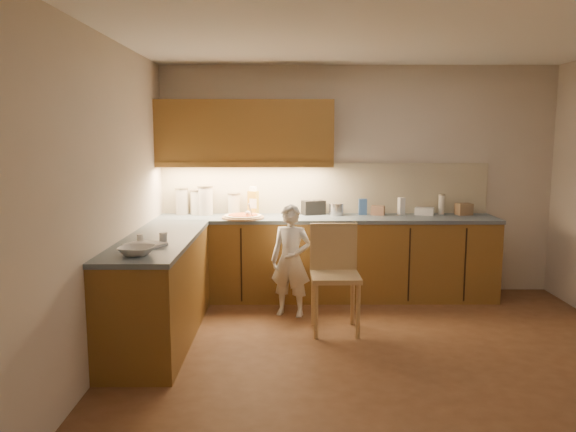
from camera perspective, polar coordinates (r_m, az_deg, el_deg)
The scene contains 24 objects.
room at distance 4.54m, azimuth 10.26°, elevation 6.30°, with size 4.54×4.50×2.62m.
l_counter at distance 5.87m, azimuth -1.21°, elevation -5.15°, with size 3.77×2.62×0.92m.
backsplash at distance 6.49m, azimuth 3.74°, elevation 2.83°, with size 3.75×0.02×0.58m, color beige.
upper_cabinets at distance 6.30m, azimuth -4.39°, elevation 8.47°, with size 1.95×0.36×0.73m.
pizza_on_board at distance 6.12m, azimuth -4.58°, elevation -0.05°, with size 0.46×0.46×0.19m.
child at distance 5.67m, azimuth 0.31°, elevation -4.54°, with size 0.41×0.27×1.13m, color silver.
wooden_chair at distance 5.29m, azimuth 4.74°, elevation -5.41°, with size 0.45×0.45×0.99m.
mixing_bowl at distance 4.40m, azimuth -15.12°, elevation -3.42°, with size 0.27×0.27×0.07m, color white.
canister_a at distance 6.50m, azimuth -10.73°, elevation 1.51°, with size 0.15×0.15×0.31m.
canister_b at distance 6.47m, azimuth -9.18°, elevation 1.42°, with size 0.16×0.16×0.29m.
canister_c at distance 6.42m, azimuth -8.38°, elevation 1.60°, with size 0.18×0.18×0.33m.
canister_d at distance 6.43m, azimuth -5.49°, elevation 1.27°, with size 0.15×0.15×0.25m.
oil_jug at distance 6.34m, azimuth -3.56°, elevation 1.41°, with size 0.13×0.11×0.32m.
toaster at distance 6.40m, azimuth 2.60°, elevation 0.87°, with size 0.28×0.22×0.16m.
steel_pot at distance 6.37m, azimuth 4.91°, elevation 0.70°, with size 0.18×0.18×0.14m.
blue_box at distance 6.43m, azimuth 7.60°, elevation 0.94°, with size 0.09×0.06×0.18m, color #335899.
card_box_a at distance 6.43m, azimuth 9.12°, elevation 0.56°, with size 0.15×0.10×0.10m, color #9E7155.
white_bottle at distance 6.50m, azimuth 11.44°, elevation 0.99°, with size 0.07×0.07×0.20m, color white.
flat_pack at distance 6.56m, azimuth 13.69°, elevation 0.48°, with size 0.21×0.14×0.08m, color silver.
tall_jar at distance 6.63m, azimuth 15.33°, elevation 1.17°, with size 0.08×0.08×0.23m.
card_box_b at distance 6.67m, azimuth 17.44°, elevation 0.67°, with size 0.17×0.13×0.13m, color #977651.
dough_cloth at distance 4.74m, azimuth -14.33°, elevation -2.83°, with size 0.29×0.23×0.02m, color silver.
spice_jar_a at distance 4.88m, azimuth -14.79°, elevation -2.23°, with size 0.06×0.06×0.07m, color silver.
spice_jar_b at distance 4.84m, azimuth -12.57°, elevation -2.17°, with size 0.06×0.06×0.09m, color white.
Camera 1 is at (-0.82, -4.46, 1.82)m, focal length 35.00 mm.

